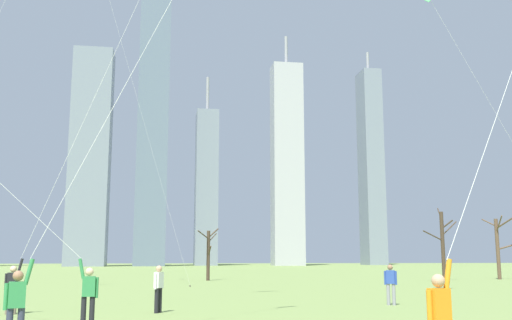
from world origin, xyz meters
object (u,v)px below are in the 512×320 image
at_px(distant_kite_drifting_left_green, 436,9).
at_px(bare_tree_rightmost, 443,243).
at_px(bystander_far_off_by_trees, 159,286).
at_px(distant_kite_high_overhead_yellow, 2,7).
at_px(distant_kite_low_near_trees_red, 118,30).
at_px(bare_tree_leftmost, 498,245).
at_px(kite_flyer_far_back_blue, 468,228).
at_px(kite_flyer_foreground_left_pink, 52,235).
at_px(kite_flyer_midfield_center_purple, 65,167).
at_px(bystander_strolling_midfield, 391,282).
at_px(kite_flyer_foreground_right_white, 8,213).
at_px(bare_tree_right_of_center, 208,253).

relative_size(distant_kite_drifting_left_green, bare_tree_rightmost, 2.58).
bearing_deg(bystander_far_off_by_trees, distant_kite_high_overhead_yellow, 126.67).
bearing_deg(distant_kite_low_near_trees_red, bare_tree_rightmost, 11.09).
bearing_deg(bare_tree_leftmost, bare_tree_rightmost, -157.66).
bearing_deg(kite_flyer_far_back_blue, distant_kite_drifting_left_green, 64.15).
distance_m(kite_flyer_foreground_left_pink, kite_flyer_midfield_center_purple, 8.83).
bearing_deg(bystander_far_off_by_trees, kite_flyer_far_back_blue, -64.16).
height_order(bystander_strolling_midfield, distant_kite_high_overhead_yellow, distant_kite_high_overhead_yellow).
bearing_deg(kite_flyer_far_back_blue, kite_flyer_foreground_right_white, 143.15).
relative_size(kite_flyer_far_back_blue, distant_kite_low_near_trees_red, 0.54).
distance_m(bystander_strolling_midfield, bare_tree_leftmost, 33.30).
relative_size(kite_flyer_foreground_left_pink, bystander_far_off_by_trees, 7.60).
height_order(bystander_strolling_midfield, distant_kite_low_near_trees_red, distant_kite_low_near_trees_red).
distance_m(kite_flyer_midfield_center_purple, distant_kite_low_near_trees_red, 23.22).
bearing_deg(bare_tree_right_of_center, bystander_far_off_by_trees, -97.63).
bearing_deg(kite_flyer_far_back_blue, distant_kite_low_near_trees_red, 106.08).
height_order(kite_flyer_far_back_blue, bare_tree_rightmost, kite_flyer_far_back_blue).
relative_size(kite_flyer_midfield_center_purple, distant_kite_high_overhead_yellow, 1.01).
xyz_separation_m(kite_flyer_foreground_left_pink, bystander_far_off_by_trees, (2.30, 7.58, -1.48)).
xyz_separation_m(bare_tree_leftmost, bare_tree_rightmost, (-6.69, -2.75, 0.07)).
xyz_separation_m(bystander_far_off_by_trees, bare_tree_leftmost, (29.88, 27.96, 2.11)).
relative_size(distant_kite_drifting_left_green, distant_kite_low_near_trees_red, 0.71).
bearing_deg(bystander_strolling_midfield, kite_flyer_far_back_blue, -105.84).
distance_m(kite_flyer_far_back_blue, distant_kite_drifting_left_green, 22.10).
relative_size(bystander_far_off_by_trees, bare_tree_rightmost, 0.26).
xyz_separation_m(distant_kite_drifting_left_green, bare_tree_right_of_center, (-9.67, 23.90, -12.12)).
bearing_deg(bare_tree_right_of_center, bare_tree_rightmost, -11.73).
height_order(kite_flyer_foreground_left_pink, distant_kite_low_near_trees_red, distant_kite_low_near_trees_red).
height_order(kite_flyer_foreground_right_white, distant_kite_high_overhead_yellow, distant_kite_high_overhead_yellow).
height_order(kite_flyer_foreground_left_pink, bare_tree_leftmost, kite_flyer_foreground_left_pink).
bearing_deg(kite_flyer_midfield_center_purple, kite_flyer_foreground_right_white, -97.61).
bearing_deg(bare_tree_leftmost, bystander_far_off_by_trees, -136.91).
bearing_deg(kite_flyer_far_back_blue, bystander_far_off_by_trees, 115.84).
distance_m(bystander_far_off_by_trees, distant_kite_drifting_left_green, 19.90).
relative_size(kite_flyer_midfield_center_purple, distant_kite_drifting_left_green, 1.15).
bearing_deg(kite_flyer_foreground_left_pink, bare_tree_rightmost, 52.13).
height_order(distant_kite_high_overhead_yellow, bare_tree_leftmost, distant_kite_high_overhead_yellow).
bearing_deg(bare_tree_leftmost, distant_kite_drifting_left_green, -125.74).
distance_m(distant_kite_drifting_left_green, distant_kite_high_overhead_yellow, 24.28).
distance_m(kite_flyer_foreground_left_pink, bare_tree_right_of_center, 37.31).
bearing_deg(distant_kite_low_near_trees_red, kite_flyer_midfield_center_purple, -89.82).
distance_m(bystander_far_off_by_trees, distant_kite_high_overhead_yellow, 22.08).
height_order(bare_tree_leftmost, bare_tree_rightmost, bare_tree_rightmost).
xyz_separation_m(distant_kite_drifting_left_green, bare_tree_rightmost, (9.61, 19.90, -11.36)).
bearing_deg(kite_flyer_midfield_center_purple, kite_flyer_far_back_blue, -53.41).
bearing_deg(kite_flyer_far_back_blue, bare_tree_leftmost, 58.20).
height_order(kite_flyer_foreground_right_white, distant_kite_drifting_left_green, distant_kite_drifting_left_green).
distance_m(kite_flyer_midfield_center_purple, bystander_strolling_midfield, 13.48).
bearing_deg(bystander_strolling_midfield, bare_tree_rightmost, 59.15).
bearing_deg(kite_flyer_foreground_right_white, bare_tree_leftmost, 43.36).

